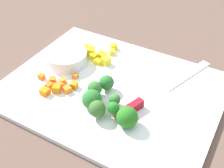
{
  "coord_description": "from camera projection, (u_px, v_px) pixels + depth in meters",
  "views": [
    {
      "loc": [
        -0.25,
        0.43,
        0.44
      ],
      "look_at": [
        0.0,
        0.0,
        0.02
      ],
      "focal_mm": 46.14,
      "sensor_mm": 36.0,
      "label": 1
    }
  ],
  "objects": [
    {
      "name": "broccoli_floret_6",
      "position": [
        97.0,
        109.0,
        0.57
      ],
      "size": [
        0.03,
        0.03,
        0.04
      ],
      "color": "#85AF68",
      "rests_on": "cutting_board"
    },
    {
      "name": "carrot_dice_8",
      "position": [
        53.0,
        80.0,
        0.67
      ],
      "size": [
        0.02,
        0.02,
        0.01
      ],
      "primitive_type": "cube",
      "rotation": [
        0.0,
        0.0,
        0.63
      ],
      "color": "orange",
      "rests_on": "cutting_board"
    },
    {
      "name": "carrot_dice_5",
      "position": [
        67.0,
        90.0,
        0.64
      ],
      "size": [
        0.02,
        0.02,
        0.01
      ],
      "primitive_type": "cube",
      "rotation": [
        0.0,
        0.0,
        1.13
      ],
      "color": "orange",
      "rests_on": "cutting_board"
    },
    {
      "name": "cutting_board",
      "position": [
        112.0,
        89.0,
        0.66
      ],
      "size": [
        0.48,
        0.37,
        0.01
      ],
      "primitive_type": "cube",
      "color": "white",
      "rests_on": "ground_plane"
    },
    {
      "name": "carrot_dice_3",
      "position": [
        49.0,
        86.0,
        0.65
      ],
      "size": [
        0.02,
        0.02,
        0.01
      ],
      "primitive_type": "cube",
      "rotation": [
        0.0,
        0.0,
        3.05
      ],
      "color": "orange",
      "rests_on": "cutting_board"
    },
    {
      "name": "broccoli_floret_1",
      "position": [
        113.0,
        108.0,
        0.57
      ],
      "size": [
        0.02,
        0.02,
        0.03
      ],
      "color": "#8ABB66",
      "rests_on": "cutting_board"
    },
    {
      "name": "chef_knife",
      "position": [
        151.0,
        97.0,
        0.62
      ],
      "size": [
        0.12,
        0.29,
        0.02
      ],
      "rotation": [
        0.0,
        0.0,
        4.37
      ],
      "color": "silver",
      "rests_on": "cutting_board"
    },
    {
      "name": "carrot_dice_0",
      "position": [
        60.0,
        86.0,
        0.65
      ],
      "size": [
        0.02,
        0.02,
        0.01
      ],
      "primitive_type": "cube",
      "rotation": [
        0.0,
        0.0,
        2.96
      ],
      "color": "orange",
      "rests_on": "cutting_board"
    },
    {
      "name": "pepper_dice_6",
      "position": [
        112.0,
        52.0,
        0.75
      ],
      "size": [
        0.02,
        0.02,
        0.01
      ],
      "primitive_type": "cube",
      "rotation": [
        0.0,
        0.0,
        2.12
      ],
      "color": "yellow",
      "rests_on": "cutting_board"
    },
    {
      "name": "pepper_dice_3",
      "position": [
        86.0,
        48.0,
        0.76
      ],
      "size": [
        0.02,
        0.02,
        0.02
      ],
      "primitive_type": "cube",
      "rotation": [
        0.0,
        0.0,
        1.7
      ],
      "color": "yellow",
      "rests_on": "cutting_board"
    },
    {
      "name": "carrot_dice_7",
      "position": [
        75.0,
        76.0,
        0.68
      ],
      "size": [
        0.01,
        0.01,
        0.01
      ],
      "primitive_type": "cube",
      "rotation": [
        0.0,
        0.0,
        0.09
      ],
      "color": "orange",
      "rests_on": "cutting_board"
    },
    {
      "name": "pepper_dice_7",
      "position": [
        114.0,
        47.0,
        0.77
      ],
      "size": [
        0.02,
        0.02,
        0.02
      ],
      "primitive_type": "cube",
      "rotation": [
        0.0,
        0.0,
        2.44
      ],
      "color": "yellow",
      "rests_on": "cutting_board"
    },
    {
      "name": "pepper_dice_5",
      "position": [
        91.0,
        51.0,
        0.75
      ],
      "size": [
        0.03,
        0.03,
        0.02
      ],
      "primitive_type": "cube",
      "rotation": [
        0.0,
        0.0,
        1.98
      ],
      "color": "yellow",
      "rests_on": "cutting_board"
    },
    {
      "name": "pepper_dice_1",
      "position": [
        98.0,
        62.0,
        0.72
      ],
      "size": [
        0.02,
        0.02,
        0.01
      ],
      "primitive_type": "cube",
      "rotation": [
        0.0,
        0.0,
        1.42
      ],
      "color": "yellow",
      "rests_on": "cutting_board"
    },
    {
      "name": "carrot_dice_2",
      "position": [
        42.0,
        77.0,
        0.68
      ],
      "size": [
        0.02,
        0.01,
        0.01
      ],
      "primitive_type": "cube",
      "rotation": [
        0.0,
        0.0,
        0.04
      ],
      "color": "orange",
      "rests_on": "cutting_board"
    },
    {
      "name": "broccoli_floret_3",
      "position": [
        92.0,
        99.0,
        0.6
      ],
      "size": [
        0.04,
        0.04,
        0.04
      ],
      "color": "#81B36B",
      "rests_on": "cutting_board"
    },
    {
      "name": "broccoli_floret_2",
      "position": [
        127.0,
        117.0,
        0.56
      ],
      "size": [
        0.04,
        0.04,
        0.04
      ],
      "color": "#89B069",
      "rests_on": "cutting_board"
    },
    {
      "name": "broccoli_floret_5",
      "position": [
        95.0,
        89.0,
        0.62
      ],
      "size": [
        0.03,
        0.03,
        0.04
      ],
      "color": "#8EB66A",
      "rests_on": "cutting_board"
    },
    {
      "name": "carrot_dice_6",
      "position": [
        74.0,
        85.0,
        0.65
      ],
      "size": [
        0.02,
        0.02,
        0.01
      ],
      "primitive_type": "cube",
      "rotation": [
        0.0,
        0.0,
        1.74
      ],
      "color": "orange",
      "rests_on": "cutting_board"
    },
    {
      "name": "pepper_dice_0",
      "position": [
        93.0,
        57.0,
        0.74
      ],
      "size": [
        0.02,
        0.02,
        0.02
      ],
      "primitive_type": "cube",
      "rotation": [
        0.0,
        0.0,
        1.6
      ],
      "color": "yellow",
      "rests_on": "cutting_board"
    },
    {
      "name": "pepper_dice_4",
      "position": [
        102.0,
        56.0,
        0.74
      ],
      "size": [
        0.02,
        0.02,
        0.02
      ],
      "primitive_type": "cube",
      "rotation": [
        0.0,
        0.0,
        1.49
      ],
      "color": "yellow",
      "rests_on": "cutting_board"
    },
    {
      "name": "carrot_dice_9",
      "position": [
        57.0,
        88.0,
        0.64
      ],
      "size": [
        0.02,
        0.02,
        0.02
      ],
      "primitive_type": "cube",
      "rotation": [
        0.0,
        0.0,
        2.01
      ],
      "color": "orange",
      "rests_on": "cutting_board"
    },
    {
      "name": "broccoli_floret_4",
      "position": [
        115.0,
        100.0,
        0.6
      ],
      "size": [
        0.02,
        0.02,
        0.03
      ],
      "color": "#8ABD60",
      "rests_on": "cutting_board"
    },
    {
      "name": "ground_plane",
      "position": [
        112.0,
        91.0,
        0.66
      ],
      "size": [
        4.0,
        4.0,
        0.0
      ],
      "primitive_type": "plane",
      "color": "brown"
    },
    {
      "name": "pepper_dice_2",
      "position": [
        106.0,
        61.0,
        0.72
      ],
      "size": [
        0.02,
        0.02,
        0.02
      ],
      "primitive_type": "cube",
      "rotation": [
        0.0,
        0.0,
        1.3
      ],
      "color": "yellow",
      "rests_on": "cutting_board"
    },
    {
      "name": "prep_bowl",
      "position": [
        66.0,
        58.0,
        0.72
      ],
      "size": [
        0.1,
        0.1,
        0.03
      ],
      "primitive_type": "cylinder",
      "color": "white",
      "rests_on": "cutting_board"
    },
    {
      "name": "carrot_dice_1",
      "position": [
        45.0,
        92.0,
        0.63
      ],
      "size": [
        0.02,
        0.02,
        0.01
      ],
      "primitive_type": "cube",
      "rotation": [
        0.0,
        0.0,
        1.56
      ],
      "color": "orange",
      "rests_on": "cutting_board"
    },
    {
      "name": "carrot_dice_4",
      "position": [
        63.0,
        81.0,
        0.66
      ],
      "size": [
        0.02,
        0.02,
        0.01
      ],
      "primitive_type": "cube",
      "rotation": [
        0.0,
        0.0,
        1.03
      ],
      "color": "orange",
      "rests_on": "cutting_board"
    },
    {
      "name": "broccoli_floret_0",
      "position": [
        107.0,
        83.0,
        0.64
      ],
      "size": [
        0.03,
        0.03,
        0.04
      ],
      "color": "#8BBE55",
      "rests_on": "cutting_board"
    }
  ]
}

